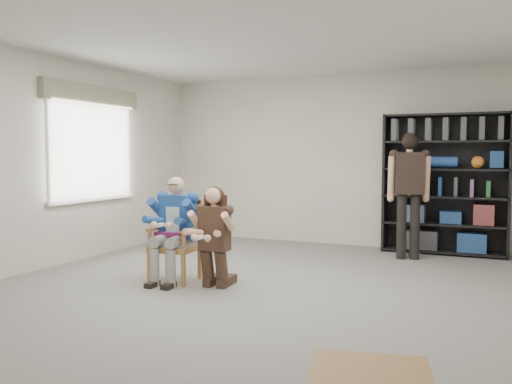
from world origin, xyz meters
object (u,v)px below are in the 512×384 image
at_px(armchair, 175,241).
at_px(seated_man, 175,229).
at_px(standing_man, 409,197).
at_px(bookshelf, 445,184).
at_px(kneeling_woman, 214,238).

bearing_deg(armchair, seated_man, 0.00).
relative_size(armchair, standing_man, 0.54).
xyz_separation_m(bookshelf, standing_man, (-0.43, -0.63, -0.16)).
height_order(armchair, standing_man, standing_man).
relative_size(armchair, kneeling_woman, 0.84).
distance_m(seated_man, standing_man, 3.41).
height_order(kneeling_woman, standing_man, standing_man).
distance_m(seated_man, bookshelf, 4.18).
bearing_deg(kneeling_woman, armchair, 164.87).
relative_size(armchair, seated_man, 0.77).
height_order(seated_man, kneeling_woman, seated_man).
height_order(armchair, kneeling_woman, kneeling_woman).
bearing_deg(standing_man, bookshelf, 39.97).
bearing_deg(standing_man, kneeling_woman, -139.20).
bearing_deg(seated_man, standing_man, 43.74).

